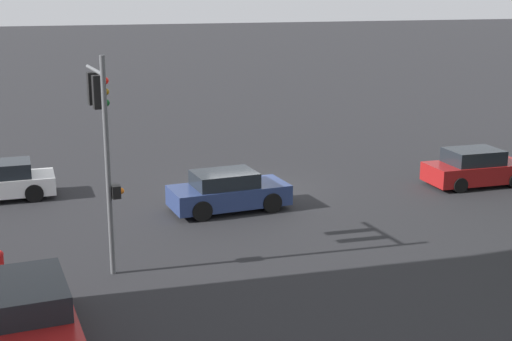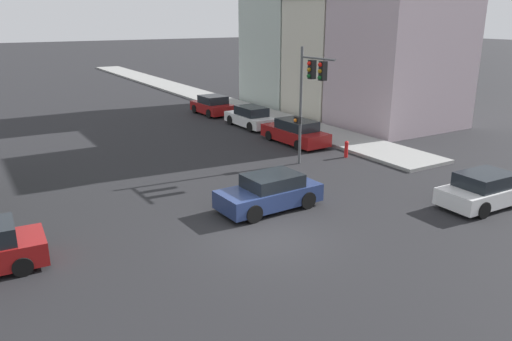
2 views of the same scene
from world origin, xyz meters
The scene contains 6 objects.
ground_plane centered at (0.00, 0.00, 0.00)m, with size 300.00×300.00×0.00m, color black.
traffic_signal centered at (6.23, 6.11, 4.14)m, with size 0.63×2.56×5.97m.
crossing_car_0 centered at (1.45, 2.28, 0.68)m, with size 4.23×2.06×1.41m.
crossing_car_1 centered at (-8.89, 2.41, 0.69)m, with size 4.09×2.05×1.48m.
parked_car_0 centered at (8.55, 10.43, 0.69)m, with size 2.03×4.76×1.47m.
fire_hydrant centered at (9.13, 6.48, 0.49)m, with size 0.22×0.22×0.92m.
Camera 1 is at (8.78, 25.43, 7.52)m, focal length 50.00 mm.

